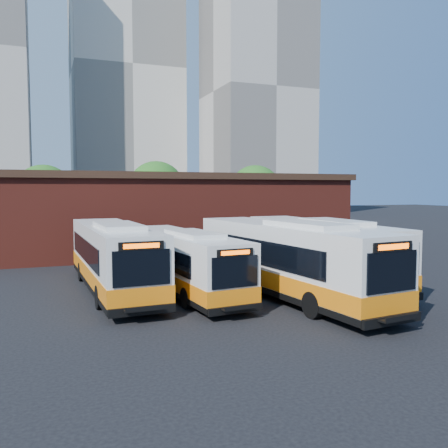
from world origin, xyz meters
name	(u,v)px	position (x,y,z in m)	size (l,w,h in m)	color
ground	(278,300)	(0.00, 0.00, 0.00)	(220.00, 220.00, 0.00)	black
bus_west	(113,259)	(-6.82, 4.83, 1.60)	(3.16, 13.05, 3.53)	silver
bus_midwest	(183,264)	(-3.61, 3.22, 1.44)	(3.45, 11.76, 3.16)	silver
bus_mideast	(287,262)	(0.73, 0.52, 1.68)	(4.24, 13.73, 3.69)	silver
bus_east	(319,253)	(4.08, 3.06, 1.62)	(2.80, 13.12, 3.56)	silver
transit_worker	(337,284)	(1.86, -1.95, 1.00)	(0.73, 0.48, 1.99)	#131738
depot_building	(170,212)	(0.00, 20.00, 3.26)	(28.60, 12.60, 6.40)	maroon
tree_west	(44,194)	(-10.00, 32.00, 4.64)	(6.00, 6.00, 7.65)	#382314
tree_mid	(156,190)	(2.00, 34.00, 5.08)	(6.56, 6.56, 8.36)	#382314
tree_east	(255,192)	(13.00, 31.00, 4.83)	(6.24, 6.24, 7.96)	#382314
tower_center	(125,73)	(7.00, 86.00, 30.34)	(22.00, 20.00, 61.20)	beige
tower_right	(256,93)	(30.00, 68.00, 24.34)	(18.00, 18.00, 49.20)	#B1ABA3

